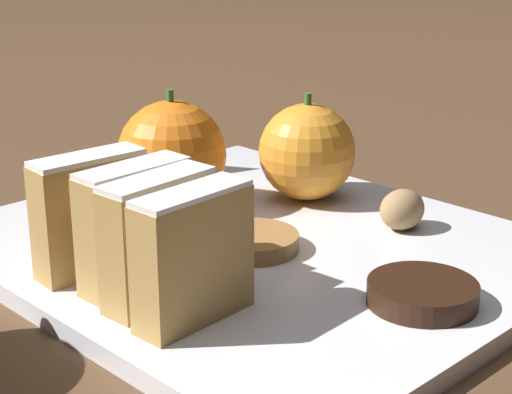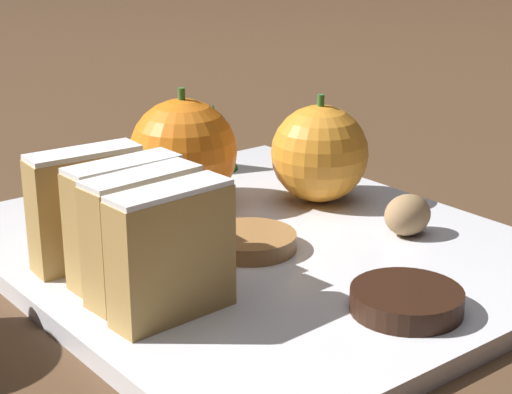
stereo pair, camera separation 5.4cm
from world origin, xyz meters
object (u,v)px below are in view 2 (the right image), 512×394
walnut (408,215)px  chocolate_cookie (409,300)px  orange_far (183,152)px  orange_near (320,154)px

walnut → chocolate_cookie: bearing=-137.5°
orange_far → walnut: size_ratio=2.56×
orange_far → walnut: orange_far is taller
orange_near → chocolate_cookie: orange_near is taller
orange_near → orange_far: 0.10m
walnut → orange_near: bearing=88.9°
orange_far → walnut: 0.16m
orange_far → chocolate_cookie: size_ratio=1.41×
orange_near → orange_far: (-0.08, 0.05, 0.00)m
orange_far → chocolate_cookie: bearing=-90.9°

